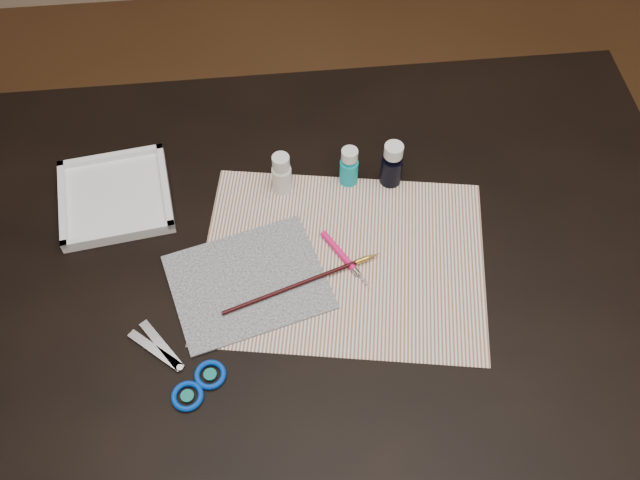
{
  "coord_description": "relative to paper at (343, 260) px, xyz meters",
  "views": [
    {
      "loc": [
        -0.07,
        -0.65,
        1.74
      ],
      "look_at": [
        0.0,
        0.0,
        0.8
      ],
      "focal_mm": 40.0,
      "sensor_mm": 36.0,
      "label": 1
    }
  ],
  "objects": [
    {
      "name": "paper",
      "position": [
        0.0,
        0.0,
        0.0
      ],
      "size": [
        0.52,
        0.43,
        0.0
      ],
      "primitive_type": "cube",
      "rotation": [
        0.0,
        0.0,
        -0.18
      ],
      "color": "white",
      "rests_on": "table"
    },
    {
      "name": "paint_bottle_navy",
      "position": [
        0.1,
        0.16,
        0.05
      ],
      "size": [
        0.04,
        0.04,
        0.09
      ],
      "primitive_type": "cylinder",
      "rotation": [
        0.0,
        0.0,
        -0.04
      ],
      "color": "black",
      "rests_on": "table"
    },
    {
      "name": "table",
      "position": [
        -0.04,
        0.01,
        -0.38
      ],
      "size": [
        1.3,
        0.9,
        0.75
      ],
      "primitive_type": "cube",
      "color": "black",
      "rests_on": "ground"
    },
    {
      "name": "craft_knife",
      "position": [
        0.0,
        -0.0,
        0.01
      ],
      "size": [
        0.07,
        0.12,
        0.01
      ],
      "primitive_type": null,
      "rotation": [
        0.0,
        0.0,
        -1.07
      ],
      "color": "#FF146E",
      "rests_on": "paper"
    },
    {
      "name": "paint_bottle_cyan",
      "position": [
        0.03,
        0.17,
        0.04
      ],
      "size": [
        0.04,
        0.04,
        0.08
      ],
      "primitive_type": "cylinder",
      "rotation": [
        0.0,
        0.0,
        -0.21
      ],
      "color": "#0FAAB9",
      "rests_on": "table"
    },
    {
      "name": "paint_bottle_white",
      "position": [
        -0.09,
        0.16,
        0.04
      ],
      "size": [
        0.04,
        0.04,
        0.08
      ],
      "primitive_type": "cylinder",
      "rotation": [
        0.0,
        0.0,
        -0.13
      ],
      "color": "white",
      "rests_on": "table"
    },
    {
      "name": "canvas",
      "position": [
        -0.16,
        -0.03,
        0.0
      ],
      "size": [
        0.28,
        0.25,
        0.0
      ],
      "primitive_type": "cube",
      "rotation": [
        0.0,
        0.0,
        0.26
      ],
      "color": "black",
      "rests_on": "paper"
    },
    {
      "name": "paintbrush",
      "position": [
        -0.07,
        -0.04,
        0.01
      ],
      "size": [
        0.27,
        0.1,
        0.01
      ],
      "primitive_type": null,
      "rotation": [
        0.0,
        0.0,
        0.32
      ],
      "color": "black",
      "rests_on": "canvas"
    },
    {
      "name": "scissors",
      "position": [
        -0.28,
        -0.16,
        0.0
      ],
      "size": [
        0.2,
        0.19,
        0.01
      ],
      "primitive_type": null,
      "rotation": [
        0.0,
        0.0,
        2.43
      ],
      "color": "silver",
      "rests_on": "table"
    },
    {
      "name": "palette_tray",
      "position": [
        -0.38,
        0.17,
        0.01
      ],
      "size": [
        0.21,
        0.21,
        0.02
      ],
      "primitive_type": "cube",
      "rotation": [
        0.0,
        0.0,
        0.13
      ],
      "color": "white",
      "rests_on": "table"
    },
    {
      "name": "ground",
      "position": [
        -0.04,
        0.01,
        -0.76
      ],
      "size": [
        3.5,
        3.5,
        0.02
      ],
      "primitive_type": "cube",
      "color": "#422614",
      "rests_on": "ground"
    }
  ]
}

